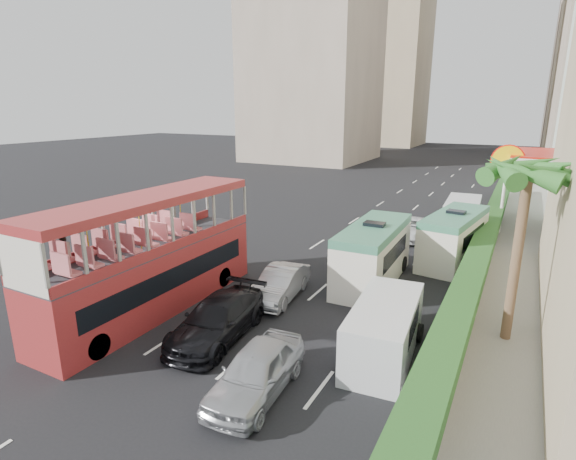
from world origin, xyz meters
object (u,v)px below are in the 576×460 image
Objects in this scene: car_silver_lane_b at (257,393)px; car_black at (218,337)px; panel_van_far at (462,215)px; car_silver_lane_a at (280,298)px; van_asset at (411,238)px; minibus_far at (454,238)px; double_decker_bus at (151,254)px; minibus_near at (373,254)px; palm_tree at (517,257)px; panel_van_near at (384,330)px; shell_station at (559,193)px.

car_silver_lane_b is 0.85× the size of car_black.
panel_van_far is at bearing 67.74° from car_black.
car_silver_lane_a is 0.92× the size of van_asset.
van_asset is (0.28, 19.42, 0.00)m from car_silver_lane_b.
minibus_far is at bearing 73.40° from car_silver_lane_b.
double_decker_bus is 10.62m from minibus_near.
car_black is 0.82× the size of palm_tree.
minibus_near is (3.49, 8.28, 1.48)m from car_black.
palm_tree is (13.80, 4.00, 0.85)m from double_decker_bus.
double_decker_bus reaches higher than car_black.
van_asset is (3.08, 12.80, 0.00)m from car_silver_lane_a.
panel_van_far is at bearing 51.03° from van_asset.
car_black is (-0.35, -4.35, 0.00)m from car_silver_lane_a.
palm_tree reaches higher than panel_van_near.
shell_station reaches higher than panel_van_near.
double_decker_bus is 28.02m from shell_station.
palm_tree reaches higher than car_silver_lane_a.
double_decker_bus is 2.47× the size of car_silver_lane_b.
shell_station is at bearing 52.61° from car_silver_lane_a.
van_asset is at bearing 89.30° from minibus_near.
car_black is 21.71m from panel_van_far.
car_silver_lane_a is 0.65× the size of minibus_near.
car_silver_lane_a is (4.34, 3.54, -2.53)m from double_decker_bus.
double_decker_bus is 1.65× the size of minibus_near.
car_silver_lane_b is 10.29m from palm_tree.
panel_van_far is at bearing -152.90° from shell_station.
double_decker_bus is 2.53× the size of car_silver_lane_a.
panel_van_far is (2.65, 12.52, -0.38)m from minibus_near.
car_black is at bearing -107.91° from minibus_far.
shell_station reaches higher than car_silver_lane_a.
minibus_near is 1.34× the size of panel_van_near.
van_asset is 4.67m from panel_van_far.
car_silver_lane_b is at bearing -133.29° from palm_tree.
shell_station is at bearing 35.36° from van_asset.
van_asset is 0.71× the size of minibus_near.
minibus_near is at bearing 151.22° from palm_tree.
palm_tree is (6.67, 7.08, 3.38)m from car_silver_lane_b.
minibus_far is 1.16× the size of panel_van_far.
minibus_near is 12.80m from panel_van_far.
double_decker_bus is 8.17m from car_silver_lane_b.
car_black is 1.12× the size of van_asset.
palm_tree reaches higher than car_black.
shell_station is at bearing 83.40° from palm_tree.
car_black is (-3.14, 2.27, 0.00)m from car_silver_lane_b.
shell_station is (8.58, 6.66, 2.75)m from van_asset.
minibus_far is at bearing -89.35° from panel_van_far.
shell_station is at bearing 24.16° from panel_van_far.
minibus_near is at bearing 106.05° from panel_van_near.
palm_tree is (6.38, -12.34, 3.38)m from van_asset.
car_silver_lane_a is 7.18m from car_silver_lane_b.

